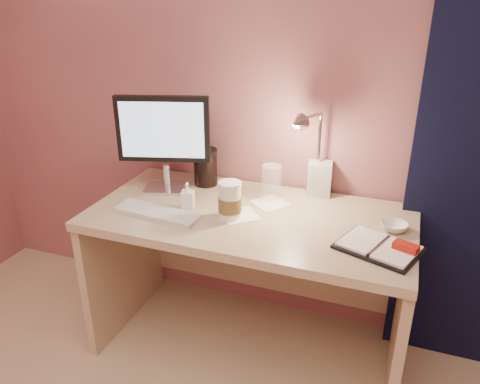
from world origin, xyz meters
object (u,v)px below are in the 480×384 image
(planner, at_px, (381,247))
(product_box, at_px, (319,179))
(desk_lamp, at_px, (324,149))
(dark_jar, at_px, (206,169))
(desk, at_px, (255,250))
(coffee_cup, at_px, (230,201))
(lotion_bottle, at_px, (188,196))
(clear_cup, at_px, (271,182))
(monitor, at_px, (164,135))
(keyboard, at_px, (157,213))
(bowl, at_px, (394,227))

(planner, bearing_deg, product_box, 147.07)
(desk_lamp, bearing_deg, dark_jar, -160.53)
(planner, distance_m, desk_lamp, 0.50)
(product_box, relative_size, desk_lamp, 0.39)
(desk, height_order, coffee_cup, coffee_cup)
(lotion_bottle, bearing_deg, clear_cup, 35.87)
(monitor, height_order, clear_cup, monitor)
(keyboard, height_order, lotion_bottle, lotion_bottle)
(product_box, bearing_deg, desk, -144.16)
(desk, xyz_separation_m, clear_cup, (0.04, 0.12, 0.31))
(product_box, bearing_deg, desk_lamp, -82.03)
(planner, relative_size, lotion_bottle, 2.92)
(desk, bearing_deg, keyboard, -149.97)
(desk, distance_m, keyboard, 0.49)
(monitor, xyz_separation_m, lotion_bottle, (0.19, -0.15, -0.22))
(clear_cup, bearing_deg, keyboard, -140.97)
(monitor, relative_size, coffee_cup, 2.84)
(dark_jar, bearing_deg, product_box, 6.64)
(monitor, xyz_separation_m, keyboard, (0.09, -0.25, -0.27))
(monitor, bearing_deg, product_box, -1.04)
(lotion_bottle, distance_m, product_box, 0.62)
(coffee_cup, xyz_separation_m, clear_cup, (0.11, 0.26, 0.00))
(bowl, bearing_deg, monitor, 177.11)
(clear_cup, relative_size, lotion_bottle, 1.35)
(clear_cup, relative_size, bowl, 1.49)
(keyboard, xyz_separation_m, dark_jar, (0.06, 0.39, 0.07))
(keyboard, bearing_deg, bowl, 17.32)
(monitor, xyz_separation_m, product_box, (0.70, 0.20, -0.19))
(bowl, relative_size, desk_lamp, 0.26)
(bowl, relative_size, product_box, 0.66)
(lotion_bottle, relative_size, desk_lamp, 0.28)
(monitor, relative_size, planner, 1.33)
(desk, distance_m, desk_lamp, 0.57)
(monitor, distance_m, planner, 1.09)
(desk, xyz_separation_m, dark_jar, (-0.32, 0.17, 0.31))
(lotion_bottle, relative_size, product_box, 0.72)
(monitor, distance_m, bowl, 1.10)
(coffee_cup, relative_size, clear_cup, 1.01)
(product_box, height_order, desk_lamp, desk_lamp)
(monitor, bearing_deg, coffee_cup, -40.09)
(monitor, distance_m, lotion_bottle, 0.32)
(keyboard, distance_m, coffee_cup, 0.33)
(clear_cup, distance_m, dark_jar, 0.36)
(planner, height_order, lotion_bottle, lotion_bottle)
(keyboard, height_order, desk_lamp, desk_lamp)
(lotion_bottle, distance_m, dark_jar, 0.28)
(lotion_bottle, bearing_deg, product_box, 33.49)
(keyboard, relative_size, lotion_bottle, 3.29)
(coffee_cup, xyz_separation_m, dark_jar, (-0.25, 0.30, 0.01))
(product_box, bearing_deg, lotion_bottle, -154.78)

